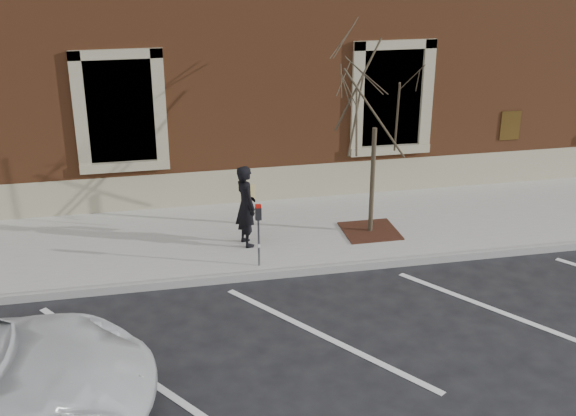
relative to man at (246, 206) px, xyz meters
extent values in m
plane|color=#28282B|center=(0.71, -1.20, -0.97)|extent=(120.00, 120.00, 0.00)
cube|color=#BBB9AF|center=(0.71, 0.55, -0.89)|extent=(40.00, 3.50, 0.15)
cube|color=#9E9E99|center=(0.71, -1.25, -0.89)|extent=(40.00, 0.12, 0.15)
cube|color=brown|center=(0.71, 6.55, 3.03)|extent=(40.00, 8.50, 8.00)
cube|color=#9D9678|center=(0.71, 2.33, -0.42)|extent=(40.00, 0.06, 0.80)
cube|color=black|center=(-2.29, 2.45, 1.43)|extent=(1.40, 0.30, 2.20)
cube|color=#9D9678|center=(-2.29, 2.28, 0.23)|extent=(1.90, 0.20, 0.20)
cube|color=black|center=(3.71, 2.45, 1.43)|extent=(1.40, 0.30, 2.20)
cube|color=#9D9678|center=(3.71, 2.28, 0.23)|extent=(1.90, 0.20, 0.20)
imported|color=black|center=(0.00, 0.00, 0.00)|extent=(0.52, 0.67, 1.63)
cylinder|color=#595B60|center=(0.08, -0.99, -0.36)|extent=(0.04, 0.04, 0.92)
cube|color=black|center=(0.08, -0.99, 0.22)|extent=(0.11, 0.08, 0.24)
cube|color=red|center=(0.08, -0.99, 0.37)|extent=(0.10, 0.08, 0.06)
cube|color=white|center=(0.08, -1.03, -0.40)|extent=(0.05, 0.00, 0.06)
cube|color=#452416|center=(2.59, 0.10, -0.80)|extent=(1.10, 1.10, 0.03)
cylinder|color=#413627|center=(2.59, 0.10, 0.29)|extent=(0.09, 0.09, 2.21)
camera|label=1|loc=(-1.85, -12.94, 5.16)|focal=45.00mm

